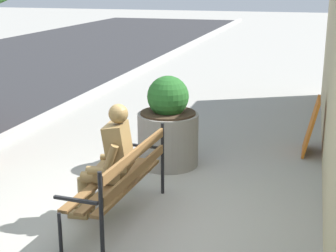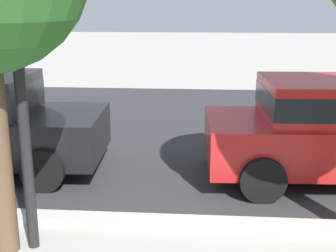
{
  "view_description": "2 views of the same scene",
  "coord_description": "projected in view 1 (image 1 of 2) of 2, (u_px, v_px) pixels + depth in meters",
  "views": [
    {
      "loc": [
        -5.01,
        -2.1,
        2.69
      ],
      "look_at": [
        1.89,
        -0.11,
        0.6
      ],
      "focal_mm": 54.09,
      "sensor_mm": 36.0,
      "label": 1
    },
    {
      "loc": [
        -1.18,
        -2.1,
        2.65
      ],
      "look_at": [
        -1.7,
        4.63,
        0.8
      ],
      "focal_mm": 48.27,
      "sensor_mm": 36.0,
      "label": 2
    }
  ],
  "objects": [
    {
      "name": "ground_plane",
      "position": [
        114.0,
        217.0,
        5.93
      ],
      "size": [
        80.0,
        80.0,
        0.0
      ],
      "primitive_type": "plane",
      "color": "#9E9B93"
    },
    {
      "name": "park_bench",
      "position": [
        123.0,
        177.0,
        5.7
      ],
      "size": [
        1.82,
        0.62,
        0.95
      ],
      "color": "brown",
      "rests_on": "ground"
    },
    {
      "name": "bronze_statue_seated",
      "position": [
        107.0,
        163.0,
        5.79
      ],
      "size": [
        0.62,
        0.8,
        1.37
      ],
      "color": "olive",
      "rests_on": "ground"
    },
    {
      "name": "concrete_planter",
      "position": [
        168.0,
        128.0,
        7.48
      ],
      "size": [
        0.9,
        0.9,
        1.35
      ],
      "color": "gray",
      "rests_on": "ground"
    },
    {
      "name": "leaning_signboard",
      "position": [
        311.0,
        126.0,
        8.01
      ],
      "size": [
        0.7,
        0.23,
        0.89
      ],
      "primitive_type": "cube",
      "rotation": [
        0.21,
        0.0,
        0.0
      ],
      "color": "#C6661E",
      "rests_on": "ground"
    }
  ]
}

